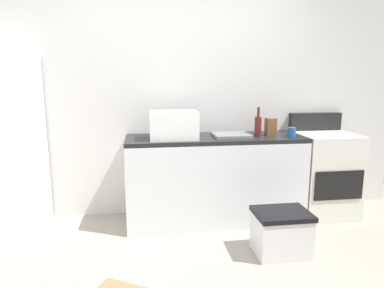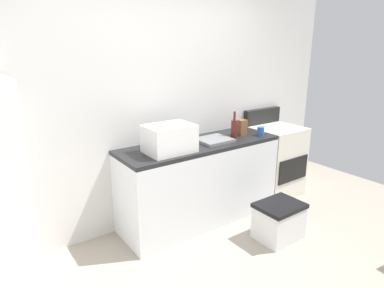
{
  "view_description": "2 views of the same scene",
  "coord_description": "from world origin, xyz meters",
  "px_view_note": "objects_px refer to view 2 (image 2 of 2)",
  "views": [
    {
      "loc": [
        -0.41,
        -2.09,
        1.46
      ],
      "look_at": [
        0.05,
        1.09,
        0.85
      ],
      "focal_mm": 31.25,
      "sensor_mm": 36.0,
      "label": 1
    },
    {
      "loc": [
        -1.72,
        -1.49,
        1.89
      ],
      "look_at": [
        0.21,
        1.23,
        0.9
      ],
      "focal_mm": 30.82,
      "sensor_mm": 36.0,
      "label": 2
    }
  ],
  "objects_px": {
    "microwave": "(169,139)",
    "knife_block": "(241,127)",
    "stove_oven": "(274,159)",
    "coffee_mug": "(261,131)",
    "wine_bottle": "(234,128)",
    "storage_bin": "(279,221)"
  },
  "relations": [
    {
      "from": "stove_oven",
      "to": "storage_bin",
      "type": "relative_size",
      "value": 2.39
    },
    {
      "from": "storage_bin",
      "to": "stove_oven",
      "type": "bearing_deg",
      "value": 44.36
    },
    {
      "from": "microwave",
      "to": "knife_block",
      "type": "xyz_separation_m",
      "value": [
        1.02,
        0.07,
        -0.05
      ]
    },
    {
      "from": "microwave",
      "to": "wine_bottle",
      "type": "relative_size",
      "value": 1.53
    },
    {
      "from": "storage_bin",
      "to": "coffee_mug",
      "type": "bearing_deg",
      "value": 61.66
    },
    {
      "from": "coffee_mug",
      "to": "knife_block",
      "type": "bearing_deg",
      "value": 137.91
    },
    {
      "from": "stove_oven",
      "to": "knife_block",
      "type": "bearing_deg",
      "value": -178.54
    },
    {
      "from": "stove_oven",
      "to": "microwave",
      "type": "relative_size",
      "value": 2.39
    },
    {
      "from": "wine_bottle",
      "to": "knife_block",
      "type": "relative_size",
      "value": 1.67
    },
    {
      "from": "stove_oven",
      "to": "coffee_mug",
      "type": "distance_m",
      "value": 0.69
    },
    {
      "from": "storage_bin",
      "to": "microwave",
      "type": "bearing_deg",
      "value": 140.59
    },
    {
      "from": "microwave",
      "to": "storage_bin",
      "type": "relative_size",
      "value": 1.0
    },
    {
      "from": "wine_bottle",
      "to": "coffee_mug",
      "type": "bearing_deg",
      "value": -18.39
    },
    {
      "from": "microwave",
      "to": "coffee_mug",
      "type": "xyz_separation_m",
      "value": [
        1.18,
        -0.08,
        -0.09
      ]
    },
    {
      "from": "knife_block",
      "to": "storage_bin",
      "type": "xyz_separation_m",
      "value": [
        -0.17,
        -0.77,
        -0.8
      ]
    },
    {
      "from": "coffee_mug",
      "to": "microwave",
      "type": "bearing_deg",
      "value": 176.06
    },
    {
      "from": "stove_oven",
      "to": "coffee_mug",
      "type": "xyz_separation_m",
      "value": [
        -0.47,
        -0.17,
        0.48
      ]
    },
    {
      "from": "wine_bottle",
      "to": "knife_block",
      "type": "height_order",
      "value": "wine_bottle"
    },
    {
      "from": "coffee_mug",
      "to": "storage_bin",
      "type": "xyz_separation_m",
      "value": [
        -0.33,
        -0.62,
        -0.76
      ]
    },
    {
      "from": "microwave",
      "to": "knife_block",
      "type": "bearing_deg",
      "value": 3.85
    },
    {
      "from": "wine_bottle",
      "to": "knife_block",
      "type": "distance_m",
      "value": 0.16
    },
    {
      "from": "stove_oven",
      "to": "storage_bin",
      "type": "xyz_separation_m",
      "value": [
        -0.8,
        -0.78,
        -0.27
      ]
    }
  ]
}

